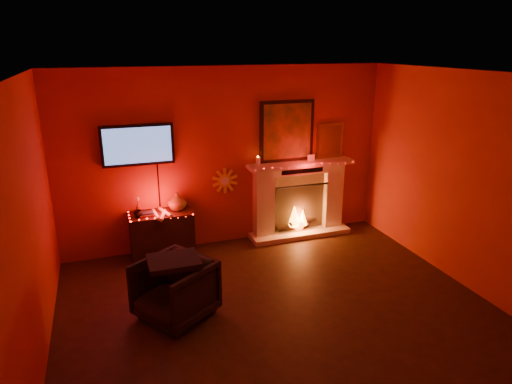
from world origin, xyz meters
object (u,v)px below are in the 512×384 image
at_px(console_table, 163,232).
at_px(armchair, 175,290).
at_px(sunburst_clock, 225,181).
at_px(fireplace, 298,192).
at_px(tv, 138,145).

height_order(console_table, armchair, console_table).
height_order(sunburst_clock, console_table, sunburst_clock).
bearing_deg(fireplace, armchair, -142.56).
bearing_deg(tv, console_table, -38.98).
bearing_deg(armchair, sunburst_clock, 114.93).
xyz_separation_m(tv, console_table, (0.24, -0.19, -1.27)).
bearing_deg(armchair, fireplace, 93.26).
bearing_deg(console_table, tv, 141.02).
bearing_deg(tv, armchair, -85.56).
distance_m(tv, sunburst_clock, 1.41).
bearing_deg(armchair, tv, 150.26).
bearing_deg(console_table, fireplace, 3.31).
bearing_deg(console_table, sunburst_clock, 12.18).
relative_size(sunburst_clock, armchair, 0.52).
xyz_separation_m(fireplace, armchair, (-2.30, -1.76, -0.38)).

